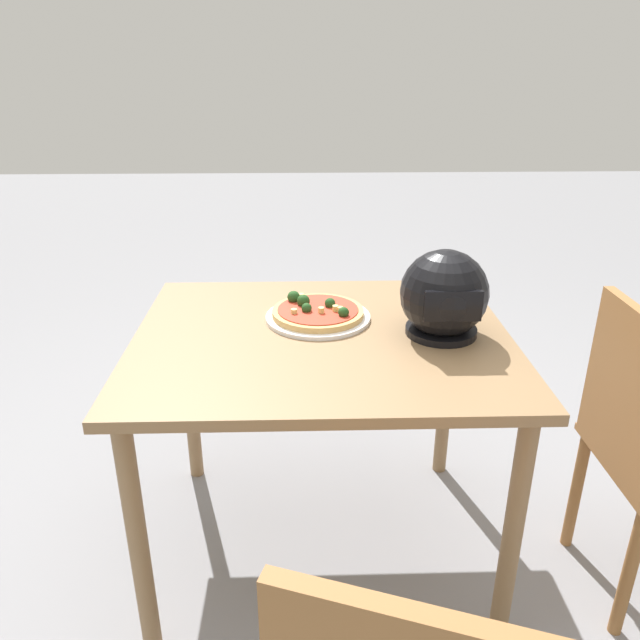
{
  "coord_description": "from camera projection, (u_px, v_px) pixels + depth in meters",
  "views": [
    {
      "loc": [
        0.05,
        1.58,
        1.49
      ],
      "look_at": [
        0.0,
        -0.05,
        0.78
      ],
      "focal_mm": 34.53,
      "sensor_mm": 36.0,
      "label": 1
    }
  ],
  "objects": [
    {
      "name": "pizza_plate",
      "position": [
        318.0,
        317.0,
        1.84
      ],
      "size": [
        0.31,
        0.31,
        0.01
      ],
      "primitive_type": "cylinder",
      "color": "white",
      "rests_on": "dining_table"
    },
    {
      "name": "motorcycle_helmet",
      "position": [
        444.0,
        295.0,
        1.7
      ],
      "size": [
        0.24,
        0.24,
        0.24
      ],
      "color": "black",
      "rests_on": "dining_table"
    },
    {
      "name": "ground_plane",
      "position": [
        322.0,
        542.0,
        2.04
      ],
      "size": [
        14.0,
        14.0,
        0.0
      ],
      "primitive_type": "plane",
      "color": "gray"
    },
    {
      "name": "dining_table",
      "position": [
        322.0,
        363.0,
        1.78
      ],
      "size": [
        1.06,
        0.89,
        0.76
      ],
      "color": "olive",
      "rests_on": "ground"
    },
    {
      "name": "pizza",
      "position": [
        317.0,
        311.0,
        1.83
      ],
      "size": [
        0.27,
        0.27,
        0.05
      ],
      "color": "tan",
      "rests_on": "pizza_plate"
    }
  ]
}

